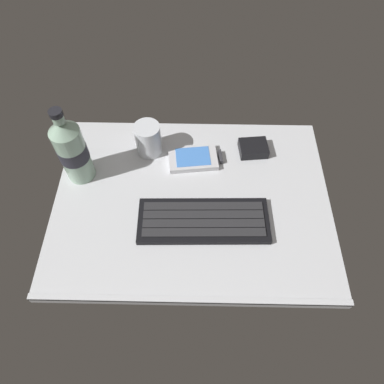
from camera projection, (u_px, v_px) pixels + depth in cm
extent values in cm
cube|color=silver|center=(192.00, 201.00, 82.86)|extent=(64.00, 48.00, 2.00)
cube|color=silver|center=(190.00, 299.00, 68.90)|extent=(64.00, 1.20, 0.80)
cube|color=black|center=(203.00, 221.00, 78.08)|extent=(29.25, 11.67, 1.40)
cube|color=#28282B|center=(203.00, 206.00, 79.17)|extent=(26.72, 2.62, 0.30)
cube|color=#28282B|center=(203.00, 215.00, 77.96)|extent=(26.72, 2.62, 0.30)
cube|color=#28282B|center=(204.00, 223.00, 76.76)|extent=(26.72, 2.62, 0.30)
cube|color=#28282B|center=(204.00, 232.00, 75.56)|extent=(26.72, 2.62, 0.30)
cube|color=silver|center=(195.00, 159.00, 87.71)|extent=(12.80, 8.94, 1.40)
cube|color=#4C8CEA|center=(195.00, 157.00, 87.08)|extent=(9.03, 6.86, 0.10)
cube|color=#333338|center=(220.00, 157.00, 88.05)|extent=(1.24, 3.87, 1.12)
cylinder|color=silver|center=(148.00, 139.00, 86.52)|extent=(6.40, 6.40, 8.50)
cylinder|color=yellow|center=(149.00, 142.00, 87.35)|extent=(5.50, 5.50, 6.12)
cylinder|color=#9EC1A8|center=(74.00, 154.00, 79.73)|extent=(6.60, 6.60, 15.00)
cone|color=#9EC1A8|center=(62.00, 127.00, 72.28)|extent=(6.60, 6.60, 2.80)
cylinder|color=#9EC1A8|center=(58.00, 119.00, 70.35)|extent=(2.51, 2.51, 1.80)
cylinder|color=black|center=(56.00, 113.00, 69.10)|extent=(2.77, 2.77, 1.20)
cylinder|color=#2D2D38|center=(73.00, 152.00, 79.11)|extent=(6.73, 6.73, 3.80)
cube|color=black|center=(253.00, 148.00, 88.88)|extent=(7.54, 6.30, 2.40)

